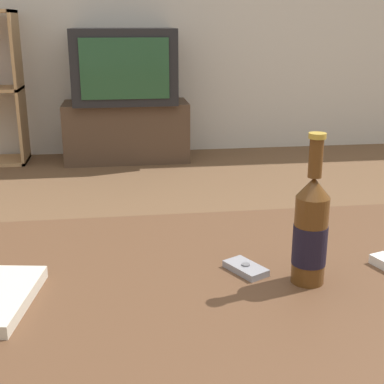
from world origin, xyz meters
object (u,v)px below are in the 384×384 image
beer_bottle (311,231)px  cell_phone (246,268)px  television (124,66)px  tv_stand (127,131)px

beer_bottle → cell_phone: beer_bottle is taller
cell_phone → beer_bottle: bearing=-56.7°
beer_bottle → cell_phone: bearing=151.5°
television → beer_bottle: television is taller
tv_stand → beer_bottle: size_ratio=2.85×
tv_stand → beer_bottle: (0.31, -2.81, 0.35)m
television → beer_bottle: bearing=-83.8°
beer_bottle → cell_phone: 0.16m
tv_stand → beer_bottle: bearing=-83.8°
television → tv_stand: bearing=90.0°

